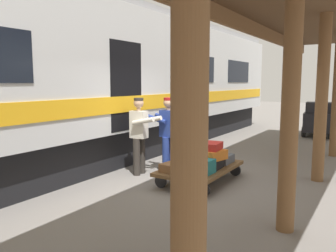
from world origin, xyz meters
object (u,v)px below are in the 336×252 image
at_px(suitcase_slate_roller, 222,159).
at_px(suitcase_black_hardshell, 212,164).
at_px(porter_by_door, 140,133).
at_px(suitcase_tan_vintage, 189,161).
at_px(suitcase_maroon_trunk, 201,156).
at_px(train_car, 79,81).
at_px(suitcase_red_plastic, 211,146).
at_px(suitcase_orange_carryall, 212,155).
at_px(baggage_tug, 320,120).
at_px(luggage_cart, 200,169).
at_px(porter_in_overalls, 168,132).
at_px(suitcase_brown_leather, 176,166).
at_px(suitcase_teal_softside, 200,167).

relative_size(suitcase_slate_roller, suitcase_black_hardshell, 1.06).
relative_size(suitcase_black_hardshell, porter_by_door, 0.28).
height_order(suitcase_tan_vintage, suitcase_maroon_trunk, suitcase_maroon_trunk).
bearing_deg(train_car, suitcase_red_plastic, -177.88).
distance_m(train_car, suitcase_orange_carryall, 3.87).
height_order(train_car, suitcase_orange_carryall, train_car).
bearing_deg(suitcase_red_plastic, suitcase_orange_carryall, 143.66).
xyz_separation_m(train_car, suitcase_maroon_trunk, (-3.07, -0.64, -1.65)).
bearing_deg(suitcase_red_plastic, baggage_tug, -97.06).
bearing_deg(train_car, suitcase_slate_roller, -169.96).
bearing_deg(luggage_cart, suitcase_black_hardshell, 180.00).
bearing_deg(suitcase_maroon_trunk, suitcase_tan_vintage, 90.00).
height_order(suitcase_maroon_trunk, suitcase_black_hardshell, suitcase_maroon_trunk).
height_order(suitcase_slate_roller, suitcase_red_plastic, suitcase_red_plastic).
bearing_deg(porter_in_overalls, suitcase_black_hardshell, 167.07).
height_order(train_car, suitcase_maroon_trunk, train_car).
bearing_deg(suitcase_red_plastic, suitcase_slate_roller, -95.61).
bearing_deg(luggage_cart, train_car, 1.55).
xyz_separation_m(suitcase_tan_vintage, baggage_tug, (-1.43, -7.79, 0.23)).
bearing_deg(train_car, luggage_cart, -178.45).
relative_size(suitcase_maroon_trunk, suitcase_orange_carryall, 0.98).
relative_size(train_car, suitcase_slate_roller, 40.99).
distance_m(luggage_cart, suitcase_brown_leather, 0.62).
relative_size(train_car, suitcase_black_hardshell, 43.26).
distance_m(suitcase_tan_vintage, porter_in_overalls, 0.93).
bearing_deg(suitcase_teal_softside, suitcase_black_hardshell, -90.00).
height_order(luggage_cart, porter_by_door, porter_by_door).
distance_m(suitcase_tan_vintage, porter_by_door, 1.26).
bearing_deg(suitcase_orange_carryall, suitcase_slate_roller, -91.30).
xyz_separation_m(suitcase_maroon_trunk, suitcase_black_hardshell, (-0.52, 0.55, -0.00)).
relative_size(suitcase_slate_roller, suitcase_orange_carryall, 0.97).
bearing_deg(porter_in_overalls, suitcase_red_plastic, 168.42).
xyz_separation_m(suitcase_teal_softside, suitcase_red_plastic, (0.05, -0.59, 0.31)).
relative_size(train_car, suitcase_orange_carryall, 39.59).
relative_size(suitcase_orange_carryall, porter_by_door, 0.30).
height_order(suitcase_black_hardshell, porter_in_overalls, porter_in_overalls).
distance_m(suitcase_teal_softside, porter_in_overalls, 1.56).
bearing_deg(suitcase_teal_softside, baggage_tug, -96.23).
bearing_deg(suitcase_tan_vintage, baggage_tug, -100.41).
distance_m(suitcase_slate_roller, baggage_tug, 7.31).
distance_m(train_car, suitcase_brown_leather, 3.52).
distance_m(porter_in_overalls, baggage_tug, 7.81).
xyz_separation_m(suitcase_slate_roller, suitcase_teal_softside, (-0.00, 1.09, 0.04)).
xyz_separation_m(luggage_cart, porter_in_overalls, (0.97, -0.28, 0.65)).
distance_m(train_car, suitcase_black_hardshell, 3.95).
height_order(suitcase_maroon_trunk, porter_in_overalls, porter_in_overalls).
xyz_separation_m(suitcase_brown_leather, porter_in_overalls, (0.71, -0.83, 0.53)).
height_order(suitcase_maroon_trunk, baggage_tug, baggage_tug).
relative_size(suitcase_tan_vintage, suitcase_teal_softside, 1.11).
distance_m(suitcase_slate_roller, porter_in_overalls, 1.36).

